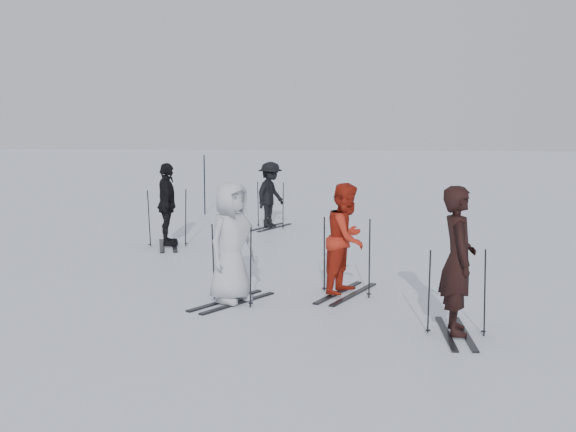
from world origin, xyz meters
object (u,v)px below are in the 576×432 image
object	(u,v)px
skier_red	(347,240)
skier_uphill_left	(167,206)
skier_near_dark	(458,262)
skier_grey	(231,244)
skier_uphill_far	(270,196)
piste_marker	(204,185)

from	to	relation	value
skier_red	skier_uphill_left	xyz separation A→B (m)	(-4.18, 4.22, 0.03)
skier_uphill_left	skier_near_dark	bearing A→B (deg)	-154.65
skier_grey	skier_uphill_left	distance (m)	5.52
skier_uphill_left	skier_uphill_far	distance (m)	3.70
skier_red	piste_marker	bearing A→B (deg)	47.10
skier_grey	skier_uphill_left	bearing A→B (deg)	56.92
skier_red	piste_marker	size ratio (longest dim) A/B	1.00
skier_uphill_far	skier_uphill_left	bearing A→B (deg)	171.21
piste_marker	skier_grey	bearing A→B (deg)	-75.25
skier_red	skier_uphill_far	xyz separation A→B (m)	(-2.22, 7.35, -0.04)
skier_uphill_far	skier_red	bearing A→B (deg)	-139.95
skier_uphill_far	piste_marker	distance (m)	3.55
skier_grey	piste_marker	xyz separation A→B (m)	(-2.83, 10.73, -0.03)
skier_uphill_left	skier_uphill_far	xyz separation A→B (m)	(1.96, 3.13, -0.07)
skier_uphill_left	piste_marker	world-z (taller)	skier_uphill_left
skier_red	piste_marker	world-z (taller)	same
skier_grey	skier_uphill_left	world-z (taller)	skier_grey
piste_marker	skier_near_dark	bearing A→B (deg)	-63.18
skier_near_dark	skier_grey	xyz separation A→B (m)	(-3.29, 1.38, -0.04)
piste_marker	skier_uphill_left	bearing A→B (deg)	-85.81
skier_red	skier_uphill_left	world-z (taller)	skier_uphill_left
skier_uphill_left	piste_marker	distance (m)	5.77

